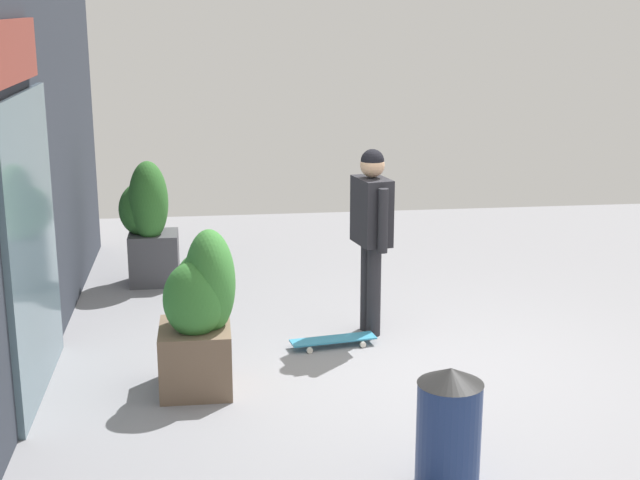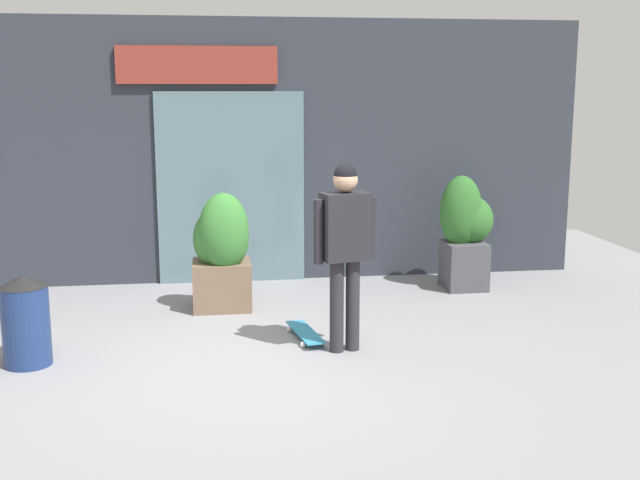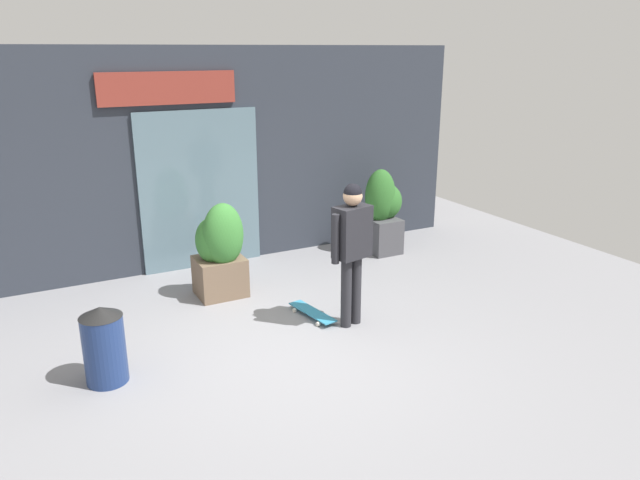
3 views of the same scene
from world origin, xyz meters
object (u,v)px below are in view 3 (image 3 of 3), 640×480
skateboard (312,312)px  planter_box_right (221,250)px  trash_bin (104,344)px  skateboarder (352,240)px  planter_box_left (382,209)px

skateboard → planter_box_right: size_ratio=0.61×
planter_box_right → trash_bin: 2.36m
skateboarder → planter_box_left: bearing=-53.3°
skateboard → trash_bin: bearing=89.4°
planter_box_left → trash_bin: (-4.70, -2.14, -0.31)m
skateboarder → planter_box_left: skateboarder is taller
skateboard → skateboarder: bearing=-150.3°
planter_box_right → trash_bin: bearing=-138.3°
planter_box_left → planter_box_right: planter_box_left is taller
skateboard → planter_box_left: size_ratio=0.58×
skateboarder → trash_bin: bearing=77.3°
planter_box_right → trash_bin: size_ratio=1.61×
planter_box_left → trash_bin: size_ratio=1.70×
skateboarder → skateboard: bearing=26.5°
skateboarder → planter_box_right: 1.96m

